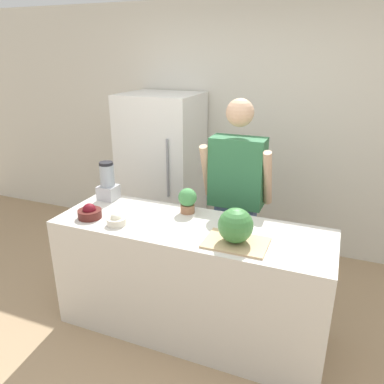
% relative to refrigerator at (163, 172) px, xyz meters
% --- Properties ---
extents(ground_plane, '(14.00, 14.00, 0.00)m').
position_rel_refrigerator_xyz_m(ground_plane, '(0.85, -1.61, -0.85)').
color(ground_plane, tan).
extents(wall_back, '(8.00, 0.06, 2.60)m').
position_rel_refrigerator_xyz_m(wall_back, '(0.85, 0.40, 0.45)').
color(wall_back, silver).
rests_on(wall_back, ground_plane).
extents(counter_island, '(2.04, 0.68, 0.91)m').
position_rel_refrigerator_xyz_m(counter_island, '(0.85, -1.27, -0.39)').
color(counter_island, beige).
rests_on(counter_island, ground_plane).
extents(refrigerator, '(0.80, 0.72, 1.69)m').
position_rel_refrigerator_xyz_m(refrigerator, '(0.00, 0.00, 0.00)').
color(refrigerator, white).
rests_on(refrigerator, ground_plane).
extents(person, '(0.60, 0.27, 1.75)m').
position_rel_refrigerator_xyz_m(person, '(1.01, -0.60, 0.05)').
color(person, '#4C608C').
rests_on(person, ground_plane).
extents(cutting_board, '(0.42, 0.29, 0.01)m').
position_rel_refrigerator_xyz_m(cutting_board, '(1.23, -1.41, 0.07)').
color(cutting_board, tan).
rests_on(cutting_board, counter_island).
extents(watermelon, '(0.23, 0.23, 0.23)m').
position_rel_refrigerator_xyz_m(watermelon, '(1.22, -1.41, 0.19)').
color(watermelon, '#3D7F3D').
rests_on(watermelon, cutting_board).
extents(bowl_cherries, '(0.18, 0.18, 0.12)m').
position_rel_refrigerator_xyz_m(bowl_cherries, '(0.09, -1.43, 0.11)').
color(bowl_cherries, '#511E19').
rests_on(bowl_cherries, counter_island).
extents(bowl_cream, '(0.14, 0.14, 0.10)m').
position_rel_refrigerator_xyz_m(bowl_cream, '(0.34, -1.46, 0.10)').
color(bowl_cream, beige).
rests_on(bowl_cream, counter_island).
extents(blender, '(0.15, 0.15, 0.33)m').
position_rel_refrigerator_xyz_m(blender, '(0.00, -1.04, 0.21)').
color(blender, '#B7B7BC').
rests_on(blender, counter_island).
extents(potted_plant, '(0.14, 0.14, 0.20)m').
position_rel_refrigerator_xyz_m(potted_plant, '(0.74, -1.06, 0.17)').
color(potted_plant, '#996647').
rests_on(potted_plant, counter_island).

